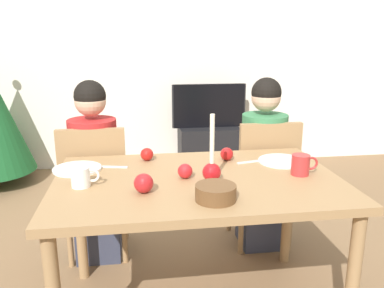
{
  "coord_description": "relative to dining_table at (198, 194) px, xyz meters",
  "views": [
    {
      "loc": [
        -0.29,
        -1.82,
        1.42
      ],
      "look_at": [
        0.0,
        0.2,
        0.87
      ],
      "focal_mm": 37.09,
      "sensor_mm": 36.0,
      "label": 1
    }
  ],
  "objects": [
    {
      "name": "person_left_child",
      "position": [
        -0.56,
        0.64,
        -0.1
      ],
      "size": [
        0.3,
        0.3,
        1.17
      ],
      "color": "#33384C",
      "rests_on": "ground"
    },
    {
      "name": "apple_far_edge",
      "position": [
        -0.06,
        0.01,
        0.12
      ],
      "size": [
        0.07,
        0.07,
        0.07
      ],
      "primitive_type": "sphere",
      "color": "red",
      "rests_on": "dining_table"
    },
    {
      "name": "candle_centerpiece",
      "position": [
        0.06,
        -0.05,
        0.15
      ],
      "size": [
        0.09,
        0.09,
        0.33
      ],
      "color": "red",
      "rests_on": "dining_table"
    },
    {
      "name": "person_right_child",
      "position": [
        0.55,
        0.64,
        -0.1
      ],
      "size": [
        0.3,
        0.3,
        1.17
      ],
      "color": "#33384C",
      "rests_on": "ground"
    },
    {
      "name": "plate_left",
      "position": [
        -0.6,
        0.21,
        0.09
      ],
      "size": [
        0.25,
        0.25,
        0.01
      ],
      "primitive_type": "cylinder",
      "color": "white",
      "rests_on": "dining_table"
    },
    {
      "name": "fork_right",
      "position": [
        0.34,
        0.21,
        0.09
      ],
      "size": [
        0.18,
        0.05,
        0.01
      ],
      "primitive_type": "cube",
      "rotation": [
        0.0,
        0.0,
        0.22
      ],
      "color": "silver",
      "rests_on": "dining_table"
    },
    {
      "name": "dining_table",
      "position": [
        0.0,
        0.0,
        0.0
      ],
      "size": [
        1.4,
        0.9,
        0.75
      ],
      "color": "#99754C",
      "rests_on": "ground"
    },
    {
      "name": "plate_right",
      "position": [
        0.5,
        0.19,
        0.09
      ],
      "size": [
        0.26,
        0.26,
        0.01
      ],
      "primitive_type": "cylinder",
      "color": "silver",
      "rests_on": "dining_table"
    },
    {
      "name": "mug_left",
      "position": [
        -0.55,
        -0.04,
        0.13
      ],
      "size": [
        0.13,
        0.09,
        0.09
      ],
      "color": "white",
      "rests_on": "dining_table"
    },
    {
      "name": "mug_right",
      "position": [
        0.52,
        -0.02,
        0.14
      ],
      "size": [
        0.14,
        0.09,
        0.1
      ],
      "color": "#B72D2D",
      "rests_on": "dining_table"
    },
    {
      "name": "chair_left",
      "position": [
        -0.56,
        0.61,
        -0.15
      ],
      "size": [
        0.4,
        0.4,
        0.9
      ],
      "color": "#99754C",
      "rests_on": "ground"
    },
    {
      "name": "tv_stand",
      "position": [
        0.48,
        2.3,
        -0.43
      ],
      "size": [
        0.64,
        0.4,
        0.48
      ],
      "primitive_type": "cube",
      "color": "black",
      "rests_on": "ground"
    },
    {
      "name": "tv",
      "position": [
        0.48,
        2.3,
        0.04
      ],
      "size": [
        0.79,
        0.05,
        0.46
      ],
      "color": "black",
      "rests_on": "tv_stand"
    },
    {
      "name": "fork_left",
      "position": [
        -0.43,
        0.23,
        0.09
      ],
      "size": [
        0.18,
        0.05,
        0.01
      ],
      "primitive_type": "cube",
      "rotation": [
        0.0,
        0.0,
        -0.22
      ],
      "color": "silver",
      "rests_on": "dining_table"
    },
    {
      "name": "back_wall",
      "position": [
        0.0,
        2.6,
        0.63
      ],
      "size": [
        6.4,
        0.1,
        2.6
      ],
      "primitive_type": "cube",
      "color": "silver",
      "rests_on": "ground"
    },
    {
      "name": "chair_right",
      "position": [
        0.55,
        0.61,
        -0.15
      ],
      "size": [
        0.4,
        0.4,
        0.9
      ],
      "color": "#99754C",
      "rests_on": "ground"
    },
    {
      "name": "apple_by_left_plate",
      "position": [
        0.21,
        0.27,
        0.12
      ],
      "size": [
        0.07,
        0.07,
        0.07
      ],
      "primitive_type": "sphere",
      "color": "red",
      "rests_on": "dining_table"
    },
    {
      "name": "apple_by_right_mug",
      "position": [
        -0.27,
        -0.15,
        0.13
      ],
      "size": [
        0.09,
        0.09,
        0.09
      ],
      "primitive_type": "sphere",
      "color": "#B01C20",
      "rests_on": "dining_table"
    },
    {
      "name": "apple_near_candle",
      "position": [
        -0.24,
        0.32,
        0.12
      ],
      "size": [
        0.07,
        0.07,
        0.07
      ],
      "primitive_type": "sphere",
      "color": "#B21916",
      "rests_on": "dining_table"
    },
    {
      "name": "bowl_walnuts",
      "position": [
        0.03,
        -0.28,
        0.12
      ],
      "size": [
        0.18,
        0.18,
        0.07
      ],
      "primitive_type": "cylinder",
      "color": "brown",
      "rests_on": "dining_table"
    }
  ]
}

